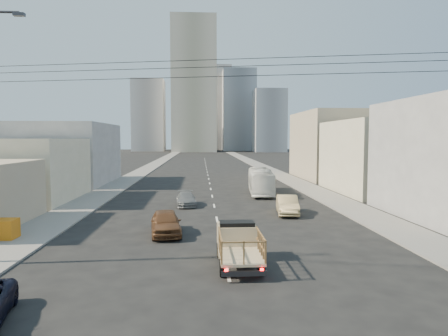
{
  "coord_description": "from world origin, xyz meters",
  "views": [
    {
      "loc": [
        -1.2,
        -15.31,
        6.01
      ],
      "look_at": [
        0.8,
        18.56,
        3.5
      ],
      "focal_mm": 32.0,
      "sensor_mm": 36.0,
      "label": 1
    }
  ],
  "objects": [
    {
      "name": "midrise_ne",
      "position": [
        18.0,
        185.0,
        20.0
      ],
      "size": [
        16.0,
        16.0,
        40.0
      ],
      "primitive_type": "cube",
      "color": "gray",
      "rests_on": "ground"
    },
    {
      "name": "midrise_back",
      "position": [
        6.0,
        200.0,
        22.0
      ],
      "size": [
        18.0,
        18.0,
        44.0
      ],
      "primitive_type": "cube",
      "color": "gray",
      "rests_on": "ground"
    },
    {
      "name": "midrise_east",
      "position": [
        30.0,
        165.0,
        14.0
      ],
      "size": [
        14.0,
        14.0,
        28.0
      ],
      "primitive_type": "cube",
      "color": "gray",
      "rests_on": "ground"
    },
    {
      "name": "midrise_nw",
      "position": [
        -26.0,
        180.0,
        17.0
      ],
      "size": [
        15.0,
        15.0,
        34.0
      ],
      "primitive_type": "cube",
      "color": "gray",
      "rests_on": "ground"
    },
    {
      "name": "high_rise_tower",
      "position": [
        -4.0,
        170.0,
        30.0
      ],
      "size": [
        20.0,
        20.0,
        60.0
      ],
      "primitive_type": "cube",
      "color": "tan",
      "rests_on": "ground"
    },
    {
      "name": "sidewalk_right",
      "position": [
        11.75,
        70.0,
        0.06
      ],
      "size": [
        3.5,
        180.0,
        0.12
      ],
      "primitive_type": "cube",
      "color": "slate",
      "rests_on": "ground"
    },
    {
      "name": "lane_dashes",
      "position": [
        0.0,
        53.0,
        0.01
      ],
      "size": [
        0.15,
        104.0,
        0.01
      ],
      "color": "silver",
      "rests_on": "ground"
    },
    {
      "name": "sidewalk_left",
      "position": [
        -11.75,
        70.0,
        0.06
      ],
      "size": [
        3.5,
        180.0,
        0.12
      ],
      "primitive_type": "cube",
      "color": "slate",
      "rests_on": "ground"
    },
    {
      "name": "ground",
      "position": [
        0.0,
        0.0,
        0.0
      ],
      "size": [
        420.0,
        420.0,
        0.0
      ],
      "primitive_type": "plane",
      "color": "black",
      "rests_on": "ground"
    },
    {
      "name": "bldg_left_mid",
      "position": [
        -19.0,
        24.0,
        3.0
      ],
      "size": [
        11.0,
        12.0,
        6.0
      ],
      "primitive_type": "cube",
      "color": "#BCB498",
      "rests_on": "ground"
    },
    {
      "name": "overhead_wires",
      "position": [
        0.0,
        1.5,
        8.97
      ],
      "size": [
        23.01,
        5.02,
        0.72
      ],
      "color": "black",
      "rests_on": "ground"
    },
    {
      "name": "crate_stack",
      "position": [
        -13.0,
        8.58,
        0.69
      ],
      "size": [
        1.8,
        1.2,
        1.14
      ],
      "color": "#C66C12",
      "rests_on": "sidewalk_left"
    },
    {
      "name": "bldg_right_far",
      "position": [
        20.0,
        44.0,
        5.0
      ],
      "size": [
        12.0,
        16.0,
        10.0
      ],
      "primitive_type": "cube",
      "color": "tan",
      "rests_on": "ground"
    },
    {
      "name": "bldg_left_far",
      "position": [
        -19.5,
        39.0,
        4.0
      ],
      "size": [
        12.0,
        16.0,
        8.0
      ],
      "primitive_type": "cube",
      "color": "gray",
      "rests_on": "ground"
    },
    {
      "name": "sedan_brown",
      "position": [
        -3.4,
        9.52,
        0.76
      ],
      "size": [
        2.36,
        4.68,
        1.53
      ],
      "primitive_type": "imported",
      "rotation": [
        0.0,
        0.0,
        0.13
      ],
      "color": "brown",
      "rests_on": "ground"
    },
    {
      "name": "city_bus",
      "position": [
        5.35,
        27.71,
        1.36
      ],
      "size": [
        3.06,
        9.88,
        2.71
      ],
      "primitive_type": "imported",
      "rotation": [
        0.0,
        0.0,
        -0.08
      ],
      "color": "silver",
      "rests_on": "ground"
    },
    {
      "name": "sedan_grey",
      "position": [
        -2.51,
        20.27,
        0.6
      ],
      "size": [
        1.94,
        4.23,
        1.2
      ],
      "primitive_type": "imported",
      "rotation": [
        0.0,
        0.0,
        0.07
      ],
      "color": "slate",
      "rests_on": "ground"
    },
    {
      "name": "bldg_right_mid",
      "position": [
        19.5,
        28.0,
        4.0
      ],
      "size": [
        11.0,
        14.0,
        8.0
      ],
      "primitive_type": "cube",
      "color": "#BCB498",
      "rests_on": "ground"
    },
    {
      "name": "flatbed_pickup",
      "position": [
        0.59,
        3.28,
        1.09
      ],
      "size": [
        1.95,
        4.41,
        1.9
      ],
      "color": "tan",
      "rests_on": "ground"
    },
    {
      "name": "sedan_tan",
      "position": [
        5.7,
        15.79,
        0.74
      ],
      "size": [
        2.13,
        4.63,
        1.47
      ],
      "primitive_type": "imported",
      "rotation": [
        0.0,
        0.0,
        -0.13
      ],
      "color": "tan",
      "rests_on": "ground"
    }
  ]
}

